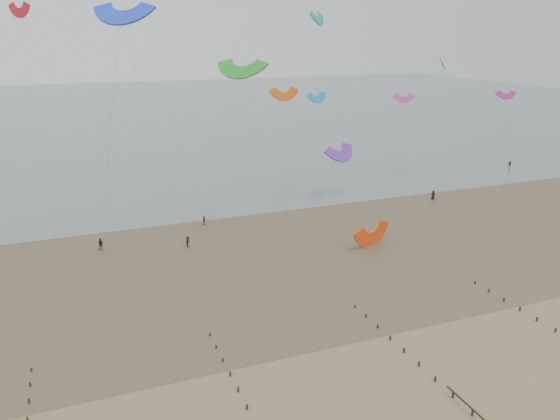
{
  "coord_description": "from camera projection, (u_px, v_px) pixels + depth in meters",
  "views": [
    {
      "loc": [
        -25.93,
        -39.83,
        31.69
      ],
      "look_at": [
        0.47,
        28.0,
        8.0
      ],
      "focal_mm": 35.0,
      "sensor_mm": 36.0,
      "label": 1
    }
  ],
  "objects": [
    {
      "name": "grounded_kite",
      "position": [
        372.0,
        245.0,
        85.53
      ],
      "size": [
        8.6,
        7.75,
        3.88
      ],
      "primitive_type": null,
      "rotation": [
        1.54,
        0.0,
        0.38
      ],
      "color": "#E93D0E",
      "rests_on": "ground"
    },
    {
      "name": "sea_and_shore",
      "position": [
        237.0,
        251.0,
        83.12
      ],
      "size": [
        500.0,
        665.0,
        0.03
      ],
      "color": "#475654",
      "rests_on": "ground"
    },
    {
      "name": "ground",
      "position": [
        378.0,
        369.0,
        54.04
      ],
      "size": [
        500.0,
        500.0,
        0.0
      ],
      "primitive_type": "plane",
      "color": "brown",
      "rests_on": "ground"
    },
    {
      "name": "kitesurfers",
      "position": [
        362.0,
        202.0,
        104.43
      ],
      "size": [
        153.26,
        24.38,
        1.87
      ],
      "color": "black",
      "rests_on": "ground"
    },
    {
      "name": "kites_airborne",
      "position": [
        115.0,
        86.0,
        121.54
      ],
      "size": [
        260.17,
        108.73,
        45.37
      ],
      "color": "#0F8F80",
      "rests_on": "ground"
    }
  ]
}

